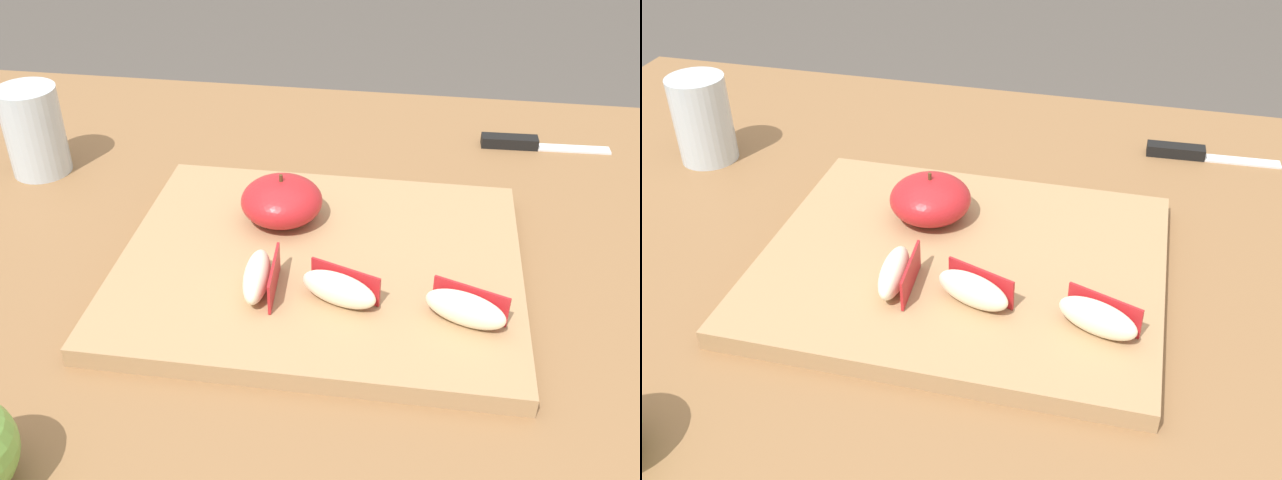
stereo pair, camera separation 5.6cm
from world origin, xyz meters
The scene contains 8 objects.
dining_table centered at (0.00, 0.00, 0.63)m, with size 1.14×0.87×0.74m.
cutting_board centered at (0.05, -0.01, 0.75)m, with size 0.38×0.32×0.02m.
apple_half_skin_up centered at (0.00, 0.05, 0.78)m, with size 0.08×0.08×0.05m.
apple_wedge_front centered at (0.07, -0.07, 0.77)m, with size 0.07×0.05×0.03m.
apple_wedge_left centered at (0.18, -0.08, 0.77)m, with size 0.07×0.05×0.03m.
apple_wedge_middle centered at (0.00, -0.07, 0.77)m, with size 0.03×0.07×0.03m.
paring_knife centered at (0.26, 0.29, 0.75)m, with size 0.16×0.02×0.01m.
drinking_glass_water centered at (-0.31, 0.14, 0.79)m, with size 0.07×0.07×0.10m.
Camera 1 is at (0.13, -0.57, 1.17)m, focal length 41.38 mm.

